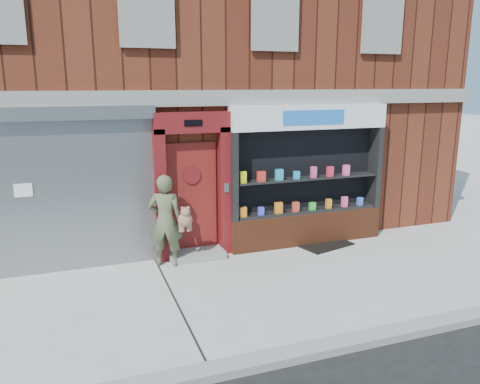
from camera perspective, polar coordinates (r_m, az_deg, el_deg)
name	(u,v)px	position (r m, az deg, el deg)	size (l,w,h in m)	color
ground	(263,286)	(8.26, 2.88, -11.42)	(80.00, 80.00, 0.00)	#9E9E99
curb	(327,348)	(6.54, 10.54, -18.14)	(60.00, 0.30, 0.12)	gray
building	(180,62)	(13.26, -7.32, 15.48)	(12.00, 8.16, 8.00)	#4E1D11
shutter_bay	(71,180)	(9.02, -19.92, 1.39)	(3.10, 0.30, 3.04)	gray
red_door_bay	(193,186)	(9.26, -5.76, 0.76)	(1.52, 0.58, 2.90)	#5F1013
pharmacy_bay	(307,182)	(10.12, 8.14, 1.26)	(3.50, 0.41, 3.00)	brown
woman	(167,220)	(8.97, -8.95, -3.45)	(0.86, 0.65, 1.78)	#4E5739
doormat	(323,244)	(10.41, 10.14, -6.24)	(1.13, 0.79, 0.03)	black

